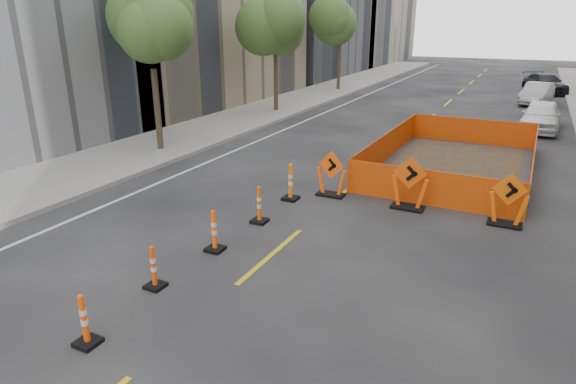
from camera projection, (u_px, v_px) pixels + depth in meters
The scene contains 17 objects.
ground_plane at pixel (152, 358), 7.66m from camera, with size 140.00×140.00×0.00m, color black.
sidewalk_left at pixel (181, 138), 21.53m from camera, with size 4.00×90.00×0.15m, color gray.
tree_l_b at pixel (150, 35), 18.10m from camera, with size 2.80×2.80×5.95m.
tree_l_c at pixel (275, 30), 26.51m from camera, with size 2.80×2.80×5.95m.
tree_l_d at pixel (340, 28), 34.92m from camera, with size 2.80×2.80×5.95m.
channelizer_3 at pixel (84, 320), 7.83m from camera, with size 0.38×0.38×0.95m, color #ED4A09, non-canonical shape.
channelizer_4 at pixel (153, 267), 9.53m from camera, with size 0.37×0.37×0.93m, color #EA3F09, non-canonical shape.
channelizer_5 at pixel (214, 231), 11.07m from camera, with size 0.40×0.40×1.02m, color #FF500A, non-canonical shape.
channelizer_6 at pixel (259, 204), 12.63m from camera, with size 0.40×0.40×1.02m, color #E04F09, non-canonical shape.
channelizer_7 at pixel (291, 182), 14.22m from camera, with size 0.44×0.44×1.13m, color #FC640A, non-canonical shape.
chevron_sign_left at pixel (331, 174), 14.51m from camera, with size 0.94×0.56×1.41m, color #FD500A, non-canonical shape.
chevron_sign_center at pixel (410, 183), 13.47m from camera, with size 1.02×0.61×1.53m, color #E44B09, non-canonical shape.
chevron_sign_right at pixel (508, 200), 12.38m from camera, with size 0.95×0.57×1.43m, color #E55709, non-canonical shape.
safety_fence at pixel (456, 154), 17.33m from camera, with size 5.01×8.53×1.07m, color #E55F0C, non-canonical shape.
parked_car_near at pixel (541, 116), 23.17m from camera, with size 1.70×4.22×1.44m, color white.
parked_car_mid at pixel (537, 94), 30.48m from camera, with size 1.42×4.07×1.34m, color #A7A7AD.
parked_car_far at pixel (545, 83), 35.35m from camera, with size 1.90×4.68×1.36m, color black.
Camera 1 is at (4.77, -4.67, 5.08)m, focal length 30.00 mm.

